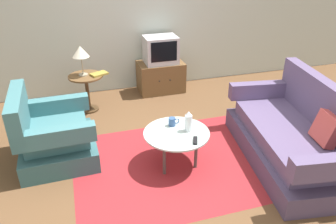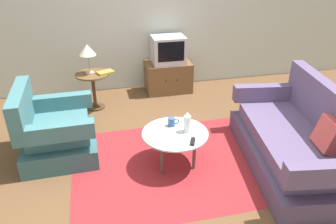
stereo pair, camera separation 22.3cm
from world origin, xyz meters
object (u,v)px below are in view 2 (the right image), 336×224
Objects in this scene: tv_stand at (168,77)px; mug at (172,122)px; coffee_table at (175,136)px; table_lamp at (87,51)px; side_table at (93,83)px; tv_remote_dark at (193,141)px; book at (105,72)px; vase at (187,122)px; armchair at (54,133)px; television at (168,50)px; couch at (296,142)px.

tv_stand is 5.78× the size of mug.
table_lamp reaches higher than coffee_table.
tv_stand is at bearing 79.10° from coffee_table.
side_table reaches higher than tv_remote_dark.
coffee_table is at bearing -89.78° from mug.
coffee_table is at bearing -62.73° from table_lamp.
tv_stand is 1.17m from book.
vase is 0.22m from mug.
armchair is 1.73× the size of television.
television reaches higher than tv_remote_dark.
couch reaches higher than side_table.
couch reaches higher than coffee_table.
armchair is 1.35m from book.
mug reaches higher than coffee_table.
armchair reaches higher than tv_stand.
couch is 3.68× the size of television.
table_lamp reaches higher than vase.
television is (0.40, 2.05, 0.34)m from coffee_table.
television reaches higher than side_table.
book is at bearing 147.68° from armchair.
coffee_table is 0.20m from vase.
television reaches higher than coffee_table.
tv_stand is at bearing 82.69° from vase.
coffee_table is 5.63× the size of mug.
mug is at bearing -101.80° from tv_stand.
couch is 2.92m from side_table.
television is 1.33m from table_lamp.
mug is 1.62m from book.
coffee_table is at bearing 85.68° from couch.
side_table is 1.29× the size of table_lamp.
armchair is 7.02× the size of mug.
couch is 2.65× the size of coffee_table.
book is at bearing -135.73° from tv_remote_dark.
armchair is 0.47× the size of couch.
coffee_table is at bearing -100.97° from television.
table_lamp is (-2.18, 1.99, 0.60)m from couch.
table_lamp is at bearing 145.21° from book.
couch is 1.19m from tv_remote_dark.
armchair is 1.27m from side_table.
vase is (1.00, -1.69, -0.37)m from table_lamp.
vase is (-0.27, -2.05, -0.18)m from television.
tv_remote_dark is at bearing -90.71° from vase.
table_lamp is (-1.27, -0.38, 0.65)m from tv_stand.
side_table is at bearing 56.12° from couch.
table_lamp is (-0.87, 1.68, 0.52)m from coffee_table.
television is (-0.00, -0.01, 0.47)m from tv_stand.
table_lamp reaches higher than television.
couch is 2.58× the size of tv_stand.
coffee_table is 1.68× the size of table_lamp.
side_table is at bearing 155.95° from armchair.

